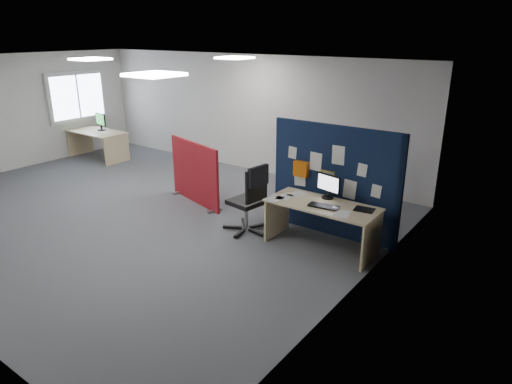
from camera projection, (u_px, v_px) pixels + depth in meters
The scene contains 18 objects.
floor at pixel (133, 211), 8.55m from camera, with size 9.00×9.00×0.00m, color #505257.
ceiling at pixel (118, 62), 7.65m from camera, with size 9.00×7.00×0.02m, color white.
wall_back at pixel (245, 113), 10.76m from camera, with size 9.00×0.02×2.70m, color silver.
wall_left at pixel (1, 114), 10.60m from camera, with size 0.02×7.00×2.70m, color silver.
wall_right at pixel (363, 190), 5.60m from camera, with size 0.02×7.00×2.70m, color silver.
window at pixel (78, 96), 12.02m from camera, with size 0.06×1.70×1.30m.
ceiling_lights at pixel (162, 62), 7.98m from camera, with size 4.10×4.10×0.04m.
navy_divider at pixel (333, 182), 7.30m from camera, with size 2.22×0.30×1.83m.
main_desk at pixel (323, 214), 6.96m from camera, with size 1.69×0.75×0.73m.
monitor_main at pixel (328, 185), 7.04m from camera, with size 0.44×0.18×0.38m.
keyboard at pixel (324, 206), 6.75m from camera, with size 0.45×0.18×0.03m, color black.
mouse at pixel (336, 208), 6.66m from camera, with size 0.10×0.06×0.03m, color gray.
paper_tray at pixel (364, 210), 6.64m from camera, with size 0.28×0.22×0.01m, color black.
red_divider at pixel (195, 173), 8.81m from camera, with size 1.57×0.48×1.21m.
second_desk at pixel (98, 137), 11.91m from camera, with size 1.63×0.81×0.73m.
monitor_second at pixel (101, 121), 11.85m from camera, with size 0.48×0.22×0.44m.
office_chair at pixel (251, 195), 7.42m from camera, with size 0.77×0.77×1.17m.
desk_papers at pixel (299, 200), 7.01m from camera, with size 1.38×0.72×0.00m.
Camera 1 is at (6.55, -5.04, 3.21)m, focal length 32.00 mm.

